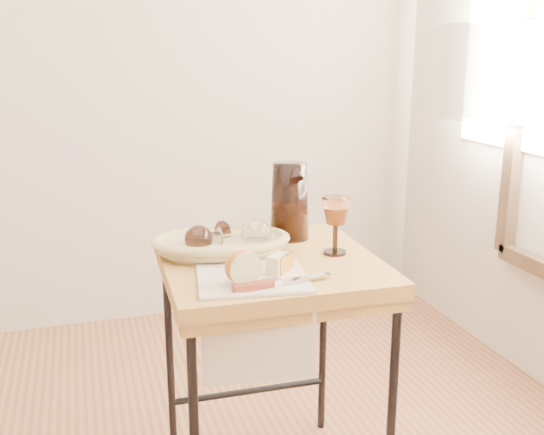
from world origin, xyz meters
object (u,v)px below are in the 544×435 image
object	(u,v)px
goblet_lying_a	(209,235)
table_knife	(279,281)
bread_basket	(221,245)
goblet_lying_b	(241,235)
apple_half	(242,266)
wine_goblet	(336,225)
tea_towel	(252,277)
side_table	(270,379)
pitcher	(289,201)

from	to	relation	value
goblet_lying_a	table_knife	world-z (taller)	goblet_lying_a
bread_basket	goblet_lying_b	world-z (taller)	goblet_lying_b
goblet_lying_a	apple_half	world-z (taller)	same
wine_goblet	apple_half	size ratio (longest dim) A/B	1.81
goblet_lying_a	wine_goblet	size ratio (longest dim) A/B	0.77
table_knife	bread_basket	bearing A→B (deg)	94.85
bread_basket	table_knife	size ratio (longest dim) A/B	1.35
tea_towel	apple_half	size ratio (longest dim) A/B	3.00
side_table	tea_towel	xyz separation A→B (m)	(-0.09, -0.14, 0.37)
goblet_lying_a	table_knife	distance (m)	0.33
tea_towel	goblet_lying_a	world-z (taller)	goblet_lying_a
bread_basket	wine_goblet	distance (m)	0.32
side_table	bread_basket	bearing A→B (deg)	144.85
tea_towel	wine_goblet	world-z (taller)	wine_goblet
wine_goblet	apple_half	world-z (taller)	wine_goblet
pitcher	table_knife	xyz separation A→B (m)	(-0.15, -0.38, -0.10)
goblet_lying_b	apple_half	size ratio (longest dim) A/B	1.54
pitcher	side_table	bearing A→B (deg)	-125.67
side_table	apple_half	xyz separation A→B (m)	(-0.12, -0.17, 0.41)
wine_goblet	goblet_lying_b	bearing A→B (deg)	162.74
goblet_lying_b	apple_half	bearing A→B (deg)	-104.84
goblet_lying_b	wine_goblet	size ratio (longest dim) A/B	0.85
goblet_lying_b	goblet_lying_a	bearing A→B (deg)	155.28
tea_towel	table_knife	distance (m)	0.09
bread_basket	wine_goblet	xyz separation A→B (m)	(0.30, -0.10, 0.06)
tea_towel	goblet_lying_b	distance (m)	0.21
apple_half	table_knife	distance (m)	0.10
side_table	tea_towel	world-z (taller)	tea_towel
side_table	tea_towel	size ratio (longest dim) A/B	2.71
side_table	apple_half	world-z (taller)	apple_half
goblet_lying_a	goblet_lying_b	size ratio (longest dim) A/B	0.90
tea_towel	goblet_lying_a	size ratio (longest dim) A/B	2.16
tea_towel	bread_basket	distance (m)	0.22
apple_half	side_table	bearing A→B (deg)	41.69
goblet_lying_b	apple_half	world-z (taller)	goblet_lying_b
goblet_lying_b	wine_goblet	distance (m)	0.26
goblet_lying_a	goblet_lying_b	distance (m)	0.09
apple_half	tea_towel	bearing A→B (deg)	32.84
goblet_lying_b	table_knife	size ratio (longest dim) A/B	0.55
tea_towel	goblet_lying_a	xyz separation A→B (m)	(-0.06, 0.24, 0.05)
side_table	pitcher	distance (m)	0.52
goblet_lying_b	apple_half	xyz separation A→B (m)	(-0.06, -0.24, -0.01)
side_table	table_knife	distance (m)	0.44
pitcher	table_knife	bearing A→B (deg)	-113.80
goblet_lying_a	tea_towel	bearing A→B (deg)	65.92
goblet_lying_a	wine_goblet	distance (m)	0.35
goblet_lying_a	wine_goblet	world-z (taller)	wine_goblet
pitcher	wine_goblet	xyz separation A→B (m)	(0.07, -0.18, -0.03)
tea_towel	bread_basket	world-z (taller)	bread_basket
wine_goblet	apple_half	xyz separation A→B (m)	(-0.31, -0.16, -0.03)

